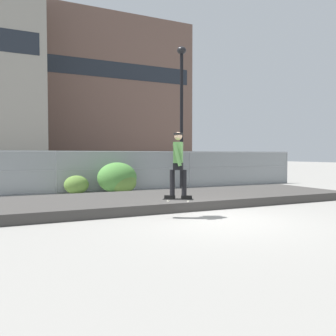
{
  "coord_description": "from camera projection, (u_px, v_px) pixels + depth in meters",
  "views": [
    {
      "loc": [
        -4.6,
        -7.05,
        1.66
      ],
      "look_at": [
        -0.38,
        2.41,
        1.25
      ],
      "focal_mm": 35.24,
      "sensor_mm": 36.0,
      "label": 1
    }
  ],
  "objects": [
    {
      "name": "shrub_center",
      "position": [
        117.0,
        178.0,
        14.38
      ],
      "size": [
        1.73,
        1.42,
        1.34
      ],
      "color": "#477F38",
      "rests_on": "ground_plane"
    },
    {
      "name": "shrub_right",
      "position": [
        122.0,
        182.0,
        14.24
      ],
      "size": [
        1.23,
        1.01,
        0.95
      ],
      "color": "#567A33",
      "rests_on": "ground_plane"
    },
    {
      "name": "street_lamp",
      "position": [
        182.0,
        101.0,
        15.84
      ],
      "size": [
        0.44,
        0.44,
        6.84
      ],
      "color": "black",
      "rests_on": "ground_plane"
    },
    {
      "name": "parked_car_mid",
      "position": [
        149.0,
        170.0,
        18.61
      ],
      "size": [
        4.55,
        2.26,
        1.66
      ],
      "color": "#566B4C",
      "rests_on": "ground_plane"
    },
    {
      "name": "chain_fence",
      "position": [
        129.0,
        171.0,
        15.44
      ],
      "size": [
        19.45,
        0.06,
        1.85
      ],
      "color": "gray",
      "rests_on": "ground_plane"
    },
    {
      "name": "parked_car_far",
      "position": [
        241.0,
        168.0,
        21.28
      ],
      "size": [
        4.42,
        1.98,
        1.66
      ],
      "color": "black",
      "rests_on": "ground_plane"
    },
    {
      "name": "parked_car_near",
      "position": [
        17.0,
        172.0,
        15.73
      ],
      "size": [
        4.42,
        1.98,
        1.66
      ],
      "color": "#B7BABF",
      "rests_on": "ground_plane"
    },
    {
      "name": "skateboard",
      "position": [
        178.0,
        199.0,
        8.6
      ],
      "size": [
        0.79,
        0.59,
        0.07
      ],
      "color": "black"
    },
    {
      "name": "ground_plane",
      "position": [
        220.0,
        220.0,
        8.37
      ],
      "size": [
        120.0,
        120.0,
        0.0
      ],
      "primitive_type": "plane",
      "color": "gray"
    },
    {
      "name": "gravel_berm",
      "position": [
        169.0,
        199.0,
        11.29
      ],
      "size": [
        13.17,
        3.68,
        0.28
      ],
      "primitive_type": "cube",
      "color": "#3D3A38",
      "rests_on": "ground_plane"
    },
    {
      "name": "skater",
      "position": [
        178.0,
        161.0,
        8.56
      ],
      "size": [
        0.67,
        0.62,
        1.74
      ],
      "color": "black",
      "rests_on": "skateboard"
    },
    {
      "name": "shrub_left",
      "position": [
        76.0,
        185.0,
        13.94
      ],
      "size": [
        1.03,
        0.84,
        0.8
      ],
      "color": "#567A33",
      "rests_on": "ground_plane"
    },
    {
      "name": "office_block",
      "position": [
        109.0,
        95.0,
        55.57
      ],
      "size": [
        25.86,
        11.03,
        23.63
      ],
      "color": "brown",
      "rests_on": "ground_plane"
    }
  ]
}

